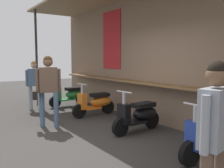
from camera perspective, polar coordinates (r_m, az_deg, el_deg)
ground_plane at (r=5.18m, az=-3.00°, el=-12.78°), size 29.78×29.78×0.00m
market_stall_facade at (r=6.13m, az=12.43°, el=8.24°), size 10.64×2.08×3.53m
scooter_green at (r=8.77m, az=-9.58°, el=-2.52°), size 0.46×1.40×0.97m
scooter_orange at (r=7.22m, az=-3.62°, el=-4.26°), size 0.48×1.40×0.97m
scooter_black at (r=5.69m, az=6.41°, el=-7.05°), size 0.50×1.40×0.97m
scooter_blue at (r=4.49m, az=22.55°, el=-11.00°), size 0.47×1.40×0.97m
shopper_with_handbag at (r=6.11m, az=-14.64°, el=0.08°), size 0.41×0.68×1.73m
shopper_browsing at (r=2.61m, az=22.93°, el=-9.31°), size 0.36×0.65×1.64m
shopper_passing at (r=8.31m, az=-17.50°, el=0.85°), size 0.37×0.52×1.59m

